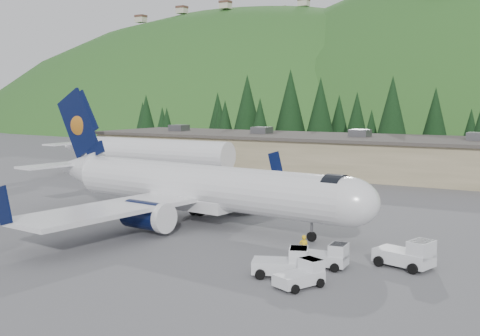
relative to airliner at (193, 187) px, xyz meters
name	(u,v)px	position (x,y,z in m)	size (l,w,h in m)	color
ground	(203,224)	(0.98, -0.11, -2.98)	(600.00, 600.00, 0.00)	#57575C
airliner	(193,187)	(0.00, 0.00, 0.00)	(33.75, 31.73, 11.19)	white
second_airliner	(139,151)	(-23.94, 21.89, 0.34)	(27.50, 11.00, 10.05)	white
baggage_tug_a	(285,263)	(13.18, -9.84, -2.23)	(3.51, 2.78, 1.68)	silver
baggage_tug_b	(409,255)	(18.83, -4.66, -2.17)	(3.74, 2.76, 1.82)	silver
baggage_tug_c	(302,275)	(14.82, -11.09, -2.34)	(2.41, 3.00, 1.43)	silver
terminal_building	(325,153)	(-4.03, 37.89, -0.36)	(71.00, 17.00, 6.10)	gray
baggage_tug_d	(327,257)	(14.58, -6.97, -2.30)	(2.98, 1.95, 1.53)	silver
ramp_worker	(304,248)	(12.67, -6.17, -2.17)	(0.60, 0.39, 1.63)	gold
tree_line	(376,118)	(-3.94, 59.96, 4.01)	(111.78, 19.06, 14.54)	black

